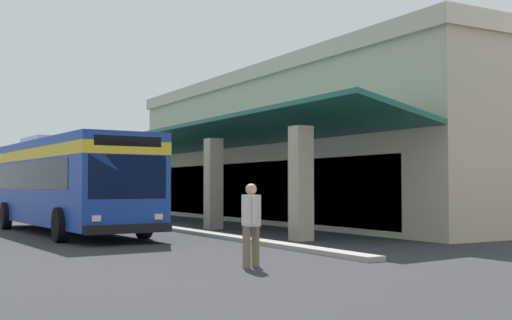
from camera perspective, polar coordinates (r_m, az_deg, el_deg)
The scene contains 6 objects.
ground at distance 31.07m, azimuth -2.83°, elevation -5.21°, with size 120.00×120.00×0.00m, color #2D2D30.
curb_strip at distance 26.67m, azimuth -9.64°, elevation -5.54°, with size 28.49×0.50×0.12m, color #9E998E.
plaza_building at distance 31.27m, azimuth 7.23°, elevation 1.00°, with size 24.04×13.69×6.72m.
transit_bus at distance 23.35m, azimuth -16.19°, elevation -1.56°, with size 11.35×3.31×3.34m.
pedestrian at distance 13.00m, azimuth -0.43°, elevation -5.27°, with size 0.65×0.44×1.65m.
potted_palm at distance 31.74m, azimuth -10.08°, elevation -4.16°, with size 1.95×1.82×2.31m.
Camera 1 is at (27.76, -5.88, 1.61)m, focal length 46.06 mm.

